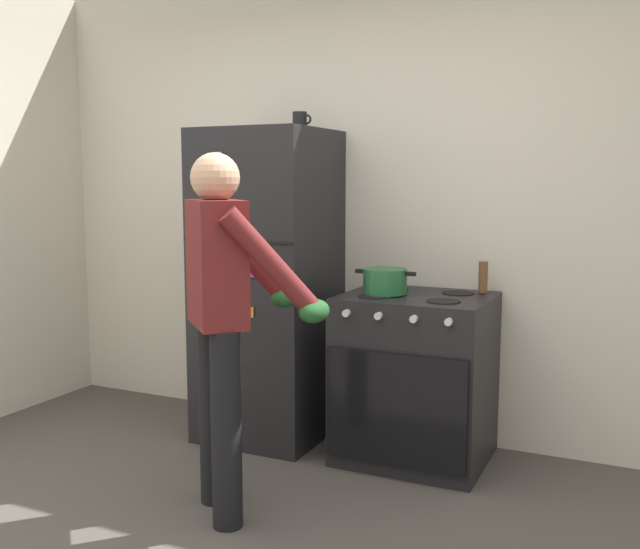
{
  "coord_description": "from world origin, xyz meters",
  "views": [
    {
      "loc": [
        1.52,
        -2.01,
        1.48
      ],
      "look_at": [
        -0.03,
        1.32,
        1.0
      ],
      "focal_mm": 40.27,
      "sensor_mm": 36.0,
      "label": 1
    }
  ],
  "objects_px": {
    "refrigerator": "(268,285)",
    "coffee_mug": "(300,120)",
    "stove_range": "(415,378)",
    "pepper_mill": "(483,277)",
    "person_cook": "(225,303)",
    "red_pot": "(385,281)"
  },
  "relations": [
    {
      "from": "stove_range",
      "to": "pepper_mill",
      "type": "relative_size",
      "value": 5.37
    },
    {
      "from": "stove_range",
      "to": "red_pot",
      "type": "bearing_deg",
      "value": -166.08
    },
    {
      "from": "person_cook",
      "to": "refrigerator",
      "type": "bearing_deg",
      "value": 108.69
    },
    {
      "from": "refrigerator",
      "to": "red_pot",
      "type": "bearing_deg",
      "value": -3.9
    },
    {
      "from": "stove_range",
      "to": "pepper_mill",
      "type": "xyz_separation_m",
      "value": [
        0.3,
        0.21,
        0.53
      ]
    },
    {
      "from": "red_pot",
      "to": "refrigerator",
      "type": "bearing_deg",
      "value": 176.1
    },
    {
      "from": "person_cook",
      "to": "red_pot",
      "type": "height_order",
      "value": "person_cook"
    },
    {
      "from": "refrigerator",
      "to": "stove_range",
      "type": "distance_m",
      "value": 0.99
    },
    {
      "from": "stove_range",
      "to": "pepper_mill",
      "type": "height_order",
      "value": "pepper_mill"
    },
    {
      "from": "person_cook",
      "to": "pepper_mill",
      "type": "distance_m",
      "value": 1.45
    },
    {
      "from": "person_cook",
      "to": "coffee_mug",
      "type": "xyz_separation_m",
      "value": [
        -0.15,
        1.02,
        0.86
      ]
    },
    {
      "from": "refrigerator",
      "to": "stove_range",
      "type": "bearing_deg",
      "value": -0.65
    },
    {
      "from": "stove_range",
      "to": "person_cook",
      "type": "xyz_separation_m",
      "value": [
        -0.56,
        -0.96,
        0.51
      ]
    },
    {
      "from": "person_cook",
      "to": "pepper_mill",
      "type": "height_order",
      "value": "person_cook"
    },
    {
      "from": "person_cook",
      "to": "pepper_mill",
      "type": "xyz_separation_m",
      "value": [
        0.86,
        1.17,
        0.02
      ]
    },
    {
      "from": "stove_range",
      "to": "pepper_mill",
      "type": "distance_m",
      "value": 0.65
    },
    {
      "from": "refrigerator",
      "to": "coffee_mug",
      "type": "bearing_deg",
      "value": 15.4
    },
    {
      "from": "refrigerator",
      "to": "person_cook",
      "type": "xyz_separation_m",
      "value": [
        0.33,
        -0.97,
        0.07
      ]
    },
    {
      "from": "coffee_mug",
      "to": "pepper_mill",
      "type": "bearing_deg",
      "value": 8.48
    },
    {
      "from": "coffee_mug",
      "to": "person_cook",
      "type": "bearing_deg",
      "value": -81.86
    },
    {
      "from": "person_cook",
      "to": "pepper_mill",
      "type": "bearing_deg",
      "value": 53.73
    },
    {
      "from": "stove_range",
      "to": "coffee_mug",
      "type": "bearing_deg",
      "value": 175.12
    }
  ]
}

